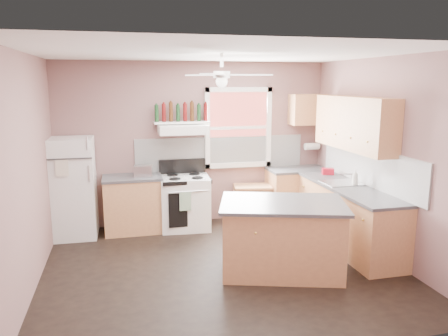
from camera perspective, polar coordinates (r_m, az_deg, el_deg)
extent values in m
plane|color=black|center=(5.83, -0.27, -12.75)|extent=(4.50, 4.50, 0.00)
plane|color=white|center=(5.34, -0.30, 14.77)|extent=(4.50, 4.50, 0.00)
cube|color=#7B5855|center=(7.39, -3.89, 3.25)|extent=(4.50, 0.05, 2.70)
cube|color=#7B5855|center=(6.34, 20.17, 1.26)|extent=(0.05, 4.00, 2.70)
cube|color=#7B5855|center=(5.39, -24.54, -0.70)|extent=(0.05, 4.00, 2.70)
cube|color=white|center=(7.46, -0.41, 1.99)|extent=(2.90, 0.03, 0.55)
cube|color=white|center=(6.59, 18.35, 0.20)|extent=(0.03, 2.60, 0.55)
cube|color=maroon|center=(7.48, 1.84, 5.29)|extent=(1.00, 0.02, 1.20)
cube|color=white|center=(7.45, 1.90, 5.27)|extent=(1.16, 0.07, 1.36)
cube|color=white|center=(7.07, -19.09, -2.48)|extent=(0.66, 0.65, 1.54)
cube|color=#B07549|center=(7.16, -11.77, -4.75)|extent=(0.90, 0.60, 0.86)
cube|color=#3D3D3F|center=(7.05, -11.91, -1.23)|extent=(0.92, 0.62, 0.04)
cube|color=silver|center=(6.97, -10.54, -0.40)|extent=(0.29, 0.19, 0.18)
cube|color=white|center=(7.17, -5.07, -4.53)|extent=(0.82, 0.70, 0.86)
cube|color=white|center=(7.05, -5.39, 5.06)|extent=(0.78, 0.50, 0.14)
cube|color=white|center=(7.16, -5.54, 5.95)|extent=(0.90, 0.26, 0.03)
cube|color=#B07549|center=(7.55, 3.72, -4.60)|extent=(0.69, 0.52, 0.63)
cube|color=#B07549|center=(7.75, 9.51, -3.45)|extent=(1.00, 0.60, 0.86)
cube|color=#B07549|center=(6.63, 15.85, -6.25)|extent=(0.60, 2.20, 0.86)
cube|color=#3D3D3F|center=(7.65, 9.62, -0.19)|extent=(1.02, 0.62, 0.04)
cube|color=#3D3D3F|center=(6.50, 15.98, -2.47)|extent=(0.62, 2.22, 0.04)
cube|color=silver|center=(6.67, 15.15, -1.95)|extent=(0.55, 0.45, 0.03)
cylinder|color=silver|center=(6.73, 16.38, -1.25)|extent=(0.03, 0.03, 0.14)
cube|color=#B07549|center=(6.60, 16.61, 5.62)|extent=(0.33, 1.80, 0.76)
cube|color=#B07549|center=(7.72, 10.87, 7.52)|extent=(0.60, 0.33, 0.52)
cylinder|color=white|center=(7.86, 11.40, 2.79)|extent=(0.26, 0.12, 0.12)
cube|color=#B07549|center=(5.61, 7.58, -9.09)|extent=(1.65, 1.30, 0.86)
cube|color=#3D3D3F|center=(5.48, 7.70, -4.67)|extent=(1.76, 1.40, 0.04)
cylinder|color=white|center=(5.33, -0.30, 12.09)|extent=(0.20, 0.20, 0.08)
imported|color=silver|center=(6.54, 16.76, -1.18)|extent=(0.12, 0.12, 0.24)
cube|color=red|center=(7.23, 13.41, -0.43)|extent=(0.21, 0.17, 0.10)
cylinder|color=#143819|center=(7.10, -8.78, 7.04)|extent=(0.06, 0.06, 0.27)
cylinder|color=#590F0F|center=(7.11, -7.86, 7.16)|extent=(0.06, 0.06, 0.29)
cylinder|color=#3F230F|center=(7.12, -6.94, 7.27)|extent=(0.06, 0.06, 0.31)
cylinder|color=#143819|center=(7.14, -6.02, 7.13)|extent=(0.06, 0.06, 0.27)
cylinder|color=#590F0F|center=(7.15, -5.11, 7.24)|extent=(0.06, 0.06, 0.29)
cylinder|color=#3F230F|center=(7.17, -4.20, 7.34)|extent=(0.06, 0.06, 0.31)
cylinder|color=#143819|center=(7.19, -3.29, 7.21)|extent=(0.06, 0.06, 0.27)
cylinder|color=#590F0F|center=(7.21, -2.39, 7.31)|extent=(0.06, 0.06, 0.29)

